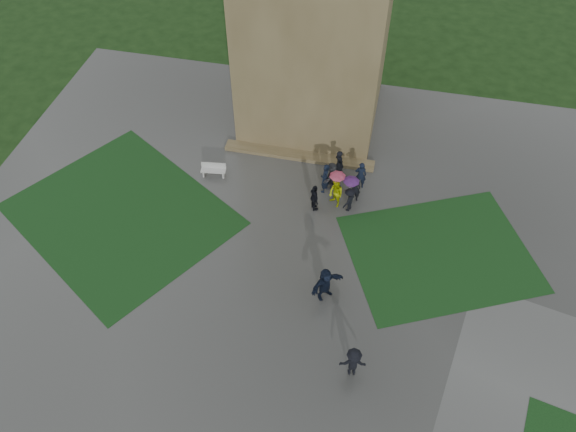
# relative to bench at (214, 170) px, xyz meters

# --- Properties ---
(ground) EXTENTS (120.00, 120.00, 0.00)m
(ground) POSITION_rel_bench_xyz_m (4.48, -8.02, -0.45)
(ground) COLOR black
(plaza) EXTENTS (34.00, 34.00, 0.02)m
(plaza) POSITION_rel_bench_xyz_m (4.48, -6.02, -0.44)
(plaza) COLOR #383836
(plaza) RESTS_ON ground
(lawn_inset_left) EXTENTS (14.10, 13.46, 0.01)m
(lawn_inset_left) POSITION_rel_bench_xyz_m (-4.02, -4.02, -0.42)
(lawn_inset_left) COLOR black
(lawn_inset_left) RESTS_ON plaza
(lawn_inset_right) EXTENTS (11.12, 10.15, 0.01)m
(lawn_inset_right) POSITION_rel_bench_xyz_m (12.98, -3.02, -0.42)
(lawn_inset_right) COLOR black
(lawn_inset_right) RESTS_ON plaza
(tower_plinth) EXTENTS (9.00, 0.80, 0.22)m
(tower_plinth) POSITION_rel_bench_xyz_m (4.48, 2.58, -0.32)
(tower_plinth) COLOR brown
(tower_plinth) RESTS_ON plaza
(bench) EXTENTS (1.47, 0.63, 0.83)m
(bench) POSITION_rel_bench_xyz_m (0.00, 0.00, 0.00)
(bench) COLOR silver
(bench) RESTS_ON plaza
(visitor_cluster) EXTENTS (3.03, 3.80, 2.42)m
(visitor_cluster) POSITION_rel_bench_xyz_m (7.15, -0.19, 0.61)
(visitor_cluster) COLOR black
(visitor_cluster) RESTS_ON plaza
(pedestrian_mid) EXTENTS (1.70, 1.77, 1.95)m
(pedestrian_mid) POSITION_rel_bench_xyz_m (7.67, -6.79, 0.55)
(pedestrian_mid) COLOR black
(pedestrian_mid) RESTS_ON plaza
(pedestrian_near) EXTENTS (1.23, 0.78, 1.77)m
(pedestrian_near) POSITION_rel_bench_xyz_m (9.50, -10.45, 0.46)
(pedestrian_near) COLOR black
(pedestrian_near) RESTS_ON plaza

